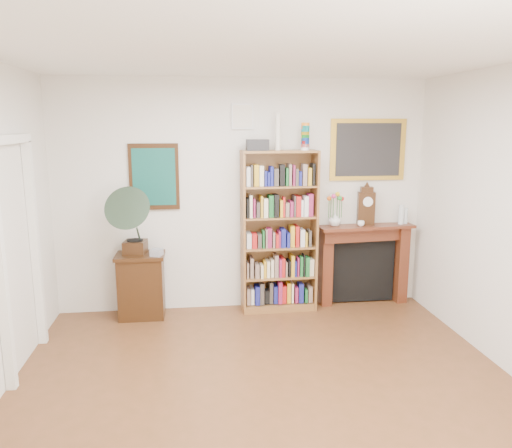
% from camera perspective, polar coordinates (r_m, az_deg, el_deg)
% --- Properties ---
extents(room, '(4.51, 5.01, 2.81)m').
position_cam_1_polar(room, '(3.64, 2.40, -2.36)').
color(room, '#553419').
rests_on(room, ground).
extents(door_casing, '(0.08, 1.02, 2.17)m').
position_cam_1_polar(door_casing, '(5.06, -25.61, -1.19)').
color(door_casing, white).
rests_on(door_casing, left_wall).
extents(teal_poster, '(0.58, 0.04, 0.78)m').
position_cam_1_polar(teal_poster, '(6.02, -11.57, 5.30)').
color(teal_poster, black).
rests_on(teal_poster, back_wall).
extents(small_picture, '(0.26, 0.04, 0.30)m').
position_cam_1_polar(small_picture, '(6.00, -1.56, 12.21)').
color(small_picture, white).
rests_on(small_picture, back_wall).
extents(gilt_painting, '(0.95, 0.04, 0.75)m').
position_cam_1_polar(gilt_painting, '(6.35, 12.67, 8.28)').
color(gilt_painting, gold).
rests_on(gilt_painting, back_wall).
extents(bookshelf, '(0.91, 0.34, 2.26)m').
position_cam_1_polar(bookshelf, '(6.01, 2.64, 0.16)').
color(bookshelf, brown).
rests_on(bookshelf, floor).
extents(side_cabinet, '(0.57, 0.41, 0.77)m').
position_cam_1_polar(side_cabinet, '(6.10, -12.96, -6.87)').
color(side_cabinet, black).
rests_on(side_cabinet, floor).
extents(fireplace, '(1.24, 0.40, 1.03)m').
position_cam_1_polar(fireplace, '(6.49, 12.17, -3.78)').
color(fireplace, '#43210F').
rests_on(fireplace, floor).
extents(gramophone, '(0.58, 0.68, 0.82)m').
position_cam_1_polar(gramophone, '(5.80, -13.95, 0.80)').
color(gramophone, black).
rests_on(gramophone, side_cabinet).
extents(cd_stack, '(0.16, 0.16, 0.08)m').
position_cam_1_polar(cd_stack, '(5.86, -11.29, -3.20)').
color(cd_stack, '#B7B8C4').
rests_on(cd_stack, side_cabinet).
extents(mantel_clock, '(0.22, 0.15, 0.48)m').
position_cam_1_polar(mantel_clock, '(6.34, 12.48, 1.96)').
color(mantel_clock, black).
rests_on(mantel_clock, fireplace).
extents(flower_vase, '(0.18, 0.18, 0.16)m').
position_cam_1_polar(flower_vase, '(6.22, 9.00, 0.52)').
color(flower_vase, silver).
rests_on(flower_vase, fireplace).
extents(teacup, '(0.11, 0.11, 0.07)m').
position_cam_1_polar(teacup, '(6.26, 11.90, 0.05)').
color(teacup, white).
rests_on(teacup, fireplace).
extents(bottle_left, '(0.07, 0.07, 0.24)m').
position_cam_1_polar(bottle_left, '(6.51, 16.25, 1.03)').
color(bottle_left, silver).
rests_on(bottle_left, fireplace).
extents(bottle_right, '(0.06, 0.06, 0.20)m').
position_cam_1_polar(bottle_right, '(6.55, 16.70, 0.90)').
color(bottle_right, silver).
rests_on(bottle_right, fireplace).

